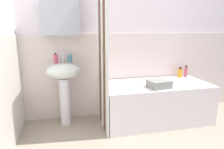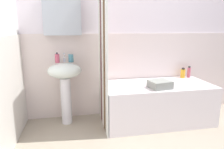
% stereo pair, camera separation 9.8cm
% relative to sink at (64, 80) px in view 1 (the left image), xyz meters
% --- Properties ---
extents(wall_back_tiled, '(3.60, 0.18, 2.40)m').
position_rel_sink_xyz_m(wall_back_tiled, '(0.92, 0.23, 0.53)').
color(wall_back_tiled, white).
rests_on(wall_back_tiled, ground_plane).
extents(sink, '(0.44, 0.34, 0.83)m').
position_rel_sink_xyz_m(sink, '(0.00, 0.00, 0.00)').
color(sink, white).
rests_on(sink, ground_plane).
extents(faucet, '(0.03, 0.12, 0.12)m').
position_rel_sink_xyz_m(faucet, '(0.00, 0.08, 0.28)').
color(faucet, silver).
rests_on(faucet, sink).
extents(soap_dispenser, '(0.06, 0.06, 0.14)m').
position_rel_sink_xyz_m(soap_dispenser, '(-0.09, 0.05, 0.28)').
color(soap_dispenser, '#C7506A').
rests_on(soap_dispenser, sink).
extents(toothbrush_cup, '(0.07, 0.07, 0.10)m').
position_rel_sink_xyz_m(toothbrush_cup, '(0.09, 0.07, 0.27)').
color(toothbrush_cup, teal).
rests_on(toothbrush_cup, sink).
extents(bathtub, '(1.46, 0.71, 0.53)m').
position_rel_sink_xyz_m(bathtub, '(1.23, -0.17, -0.34)').
color(bathtub, white).
rests_on(bathtub, ground_plane).
extents(shower_curtain, '(0.01, 0.71, 2.00)m').
position_rel_sink_xyz_m(shower_curtain, '(0.48, -0.17, 0.39)').
color(shower_curtain, white).
rests_on(shower_curtain, ground_plane).
extents(body_wash_bottle, '(0.05, 0.05, 0.17)m').
position_rel_sink_xyz_m(body_wash_bottle, '(1.85, 0.11, 0.00)').
color(body_wash_bottle, '#C4546D').
rests_on(body_wash_bottle, bathtub).
extents(conditioner_bottle, '(0.07, 0.07, 0.15)m').
position_rel_sink_xyz_m(conditioner_bottle, '(1.75, 0.11, -0.01)').
color(conditioner_bottle, gold).
rests_on(conditioner_bottle, bathtub).
extents(towel_folded, '(0.29, 0.27, 0.10)m').
position_rel_sink_xyz_m(towel_folded, '(1.18, -0.35, -0.03)').
color(towel_folded, gray).
rests_on(towel_folded, bathtub).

